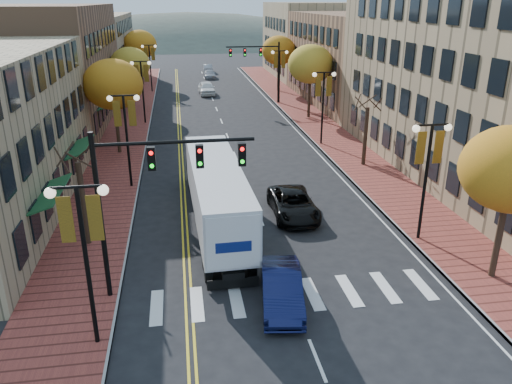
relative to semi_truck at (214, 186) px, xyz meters
name	(u,v)px	position (x,y,z in m)	size (l,w,h in m)	color
ground	(303,325)	(2.54, -9.67, -2.15)	(200.00, 200.00, 0.00)	black
sidewalk_left	(129,127)	(-6.46, 22.83, -2.07)	(4.00, 85.00, 0.15)	brown
sidewalk_right	(312,121)	(11.54, 22.83, -2.07)	(4.00, 85.00, 0.15)	brown
building_left_mid	(41,66)	(-14.46, 26.33, 3.35)	(12.00, 24.00, 11.00)	brown
building_left_far	(84,50)	(-14.46, 51.33, 2.60)	(12.00, 26.00, 9.50)	#9E8966
building_right_mid	(372,58)	(21.04, 32.33, 2.85)	(15.00, 24.00, 10.00)	brown
building_right_far	(320,40)	(21.04, 54.33, 3.35)	(15.00, 20.00, 11.00)	#9E8966
tree_left_a	(83,204)	(-6.46, -1.67, 0.10)	(0.28, 0.28, 4.20)	#382619
tree_left_b	(113,85)	(-6.46, 14.33, 3.30)	(4.48, 4.48, 7.21)	#382619
tree_left_c	(130,64)	(-6.46, 30.33, 2.91)	(4.16, 4.16, 6.69)	#382619
tree_left_d	(140,45)	(-6.46, 48.33, 3.46)	(4.61, 4.61, 7.42)	#382619
tree_right_a	(512,169)	(11.54, -7.67, 2.91)	(4.16, 4.16, 6.69)	#382619
tree_right_b	(365,136)	(11.54, 8.33, 0.10)	(0.28, 0.28, 4.20)	#382619
tree_right_c	(310,64)	(11.54, 24.33, 3.30)	(4.48, 4.48, 7.21)	#382619
tree_right_d	(279,50)	(11.54, 40.33, 3.14)	(4.35, 4.35, 7.00)	#382619
lamp_left_a	(83,236)	(-4.96, -9.67, 2.15)	(1.96, 0.36, 6.05)	black
lamp_left_b	(126,123)	(-4.96, 6.33, 2.15)	(1.96, 0.36, 6.05)	black
lamp_left_c	(142,80)	(-4.96, 24.33, 2.15)	(1.96, 0.36, 6.05)	black
lamp_left_d	(150,59)	(-4.96, 42.33, 2.15)	(1.96, 0.36, 6.05)	black
lamp_right_a	(428,160)	(10.04, -3.67, 2.15)	(1.96, 0.36, 6.05)	black
lamp_right_b	(323,94)	(10.04, 14.33, 2.15)	(1.96, 0.36, 6.05)	black
lamp_right_c	(279,66)	(10.04, 32.33, 2.15)	(1.96, 0.36, 6.05)	black
traffic_mast_near	(149,183)	(-2.94, -6.68, 2.78)	(6.10, 0.35, 7.00)	black
traffic_mast_far	(262,61)	(8.01, 32.32, 2.78)	(6.10, 0.34, 7.00)	black
semi_truck	(214,186)	(0.00, 0.00, 0.00)	(2.77, 14.74, 3.67)	black
navy_sedan	(282,288)	(2.00, -8.22, -1.41)	(1.55, 4.45, 1.47)	#0E1239
black_suv	(293,204)	(4.43, 0.35, -1.44)	(2.35, 5.10, 1.42)	black
car_far_white	(207,88)	(2.04, 39.63, -1.32)	(1.94, 4.82, 1.64)	white
car_far_silver	(210,74)	(3.39, 53.68, -1.53)	(1.73, 4.25, 1.23)	#9A9BA1
car_far_oncoming	(208,68)	(3.50, 60.31, -1.46)	(1.45, 4.14, 1.37)	#93949A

